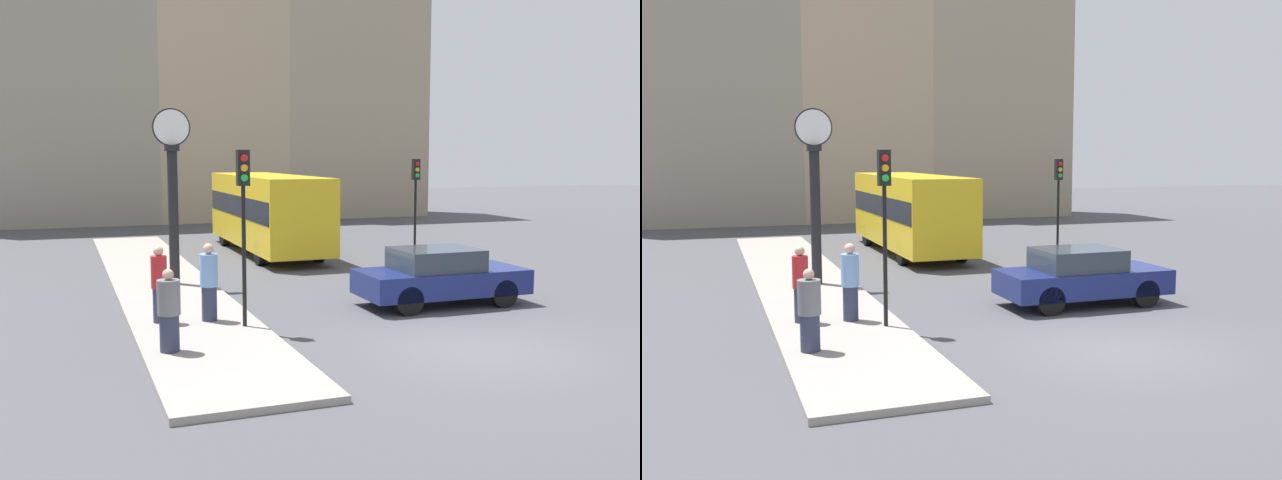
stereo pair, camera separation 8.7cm
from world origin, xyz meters
TOP-DOWN VIEW (x-y plane):
  - ground_plane at (0.00, 0.00)m, footprint 120.00×120.00m
  - sidewalk_corner at (-4.93, 9.42)m, footprint 2.79×22.85m
  - building_row at (-0.30, 30.02)m, footprint 27.89×5.00m
  - sedan_car at (1.39, 3.97)m, footprint 4.30×1.85m
  - bus_distant at (-0.09, 14.77)m, footprint 2.46×9.18m
  - traffic_light_near at (-3.98, 2.95)m, footprint 0.26×0.24m
  - traffic_light_far at (4.62, 11.48)m, footprint 0.26×0.24m
  - street_clock at (-4.62, 8.63)m, footprint 1.07×0.37m
  - pedestrian_red_top at (-5.66, 3.94)m, footprint 0.35×0.35m
  - pedestrian_grey_jacket at (-5.80, 1.49)m, footprint 0.44×0.44m
  - pedestrian_blue_stripe at (-4.60, 3.73)m, footprint 0.40×0.40m

SIDE VIEW (x-z plane):
  - ground_plane at x=0.00m, z-range 0.00..0.00m
  - sidewalk_corner at x=-4.93m, z-range 0.00..0.13m
  - sedan_car at x=1.39m, z-range 0.01..1.48m
  - pedestrian_grey_jacket at x=-5.80m, z-range 0.11..1.69m
  - pedestrian_red_top at x=-5.66m, z-range 0.13..1.84m
  - pedestrian_blue_stripe at x=-4.60m, z-range 0.12..1.87m
  - bus_distant at x=-0.09m, z-range 0.21..3.24m
  - traffic_light_far at x=4.62m, z-range 0.80..4.46m
  - street_clock at x=-4.62m, z-range 0.22..5.22m
  - traffic_light_near at x=-3.98m, z-range 0.95..4.75m
  - building_row at x=-0.30m, z-range -0.62..16.47m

